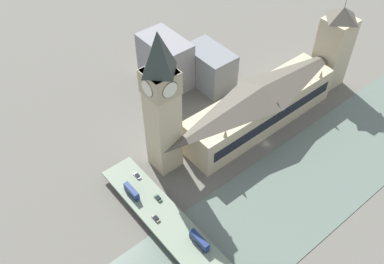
# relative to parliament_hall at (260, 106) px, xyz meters

# --- Properties ---
(ground_plane) EXTENTS (600.00, 600.00, 0.00)m
(ground_plane) POSITION_rel_parliament_hall_xyz_m (-14.36, 8.00, -13.57)
(ground_plane) COLOR #605E56
(river_water) EXTENTS (51.75, 360.00, 0.30)m
(river_water) POSITION_rel_parliament_hall_xyz_m (-46.23, 8.00, -13.42)
(river_water) COLOR slate
(river_water) RESTS_ON ground_plane
(parliament_hall) EXTENTS (23.18, 96.59, 27.32)m
(parliament_hall) POSITION_rel_parliament_hall_xyz_m (0.00, 0.00, 0.00)
(parliament_hall) COLOR #C1B28E
(parliament_hall) RESTS_ON ground_plane
(clock_tower) EXTENTS (14.53, 14.53, 79.90)m
(clock_tower) POSITION_rel_parliament_hall_xyz_m (10.14, 58.94, 28.86)
(clock_tower) COLOR #C1B28E
(clock_tower) RESTS_ON ground_plane
(victoria_tower) EXTENTS (16.53, 16.53, 56.28)m
(victoria_tower) POSITION_rel_parliament_hall_xyz_m (0.06, -60.56, 12.57)
(victoria_tower) COLOR #C1B28E
(victoria_tower) RESTS_ON ground_plane
(road_bridge) EXTENTS (135.50, 16.79, 5.34)m
(road_bridge) POSITION_rel_parliament_hall_xyz_m (-46.23, 81.98, -9.27)
(road_bridge) COLOR #5D6A59
(road_bridge) RESTS_ON ground_plane
(double_decker_bus_lead) EXTENTS (10.90, 2.66, 4.86)m
(double_decker_bus_lead) POSITION_rel_parliament_hall_xyz_m (-40.00, 78.24, -5.56)
(double_decker_bus_lead) COLOR navy
(double_decker_bus_lead) RESTS_ON road_bridge
(double_decker_bus_mid) EXTENTS (10.06, 2.55, 4.79)m
(double_decker_bus_mid) POSITION_rel_parliament_hall_xyz_m (0.48, 86.09, -5.60)
(double_decker_bus_mid) COLOR navy
(double_decker_bus_mid) RESTS_ON road_bridge
(car_southbound_lead) EXTENTS (4.40, 1.94, 1.49)m
(car_southbound_lead) POSITION_rel_parliament_hall_xyz_m (-17.94, 85.37, -7.49)
(car_southbound_lead) COLOR slate
(car_southbound_lead) RESTS_ON road_bridge
(car_southbound_mid) EXTENTS (4.50, 1.93, 1.42)m
(car_southbound_mid) POSITION_rel_parliament_hall_xyz_m (-9.51, 77.94, -7.52)
(car_southbound_mid) COLOR #2D5638
(car_southbound_mid) RESTS_ON road_bridge
(car_southbound_tail) EXTENTS (4.58, 1.86, 1.40)m
(car_southbound_tail) POSITION_rel_parliament_hall_xyz_m (7.99, 77.87, -7.55)
(car_southbound_tail) COLOR silver
(car_southbound_tail) RESTS_ON road_bridge
(city_block_west) EXTENTS (32.91, 20.37, 31.22)m
(city_block_west) POSITION_rel_parliament_hall_xyz_m (64.37, 17.36, 2.04)
(city_block_west) COLOR gray
(city_block_west) RESTS_ON ground_plane
(city_block_center) EXTENTS (31.21, 19.34, 24.20)m
(city_block_center) POSITION_rel_parliament_hall_xyz_m (45.93, -2.67, -1.47)
(city_block_center) COLOR slate
(city_block_center) RESTS_ON ground_plane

